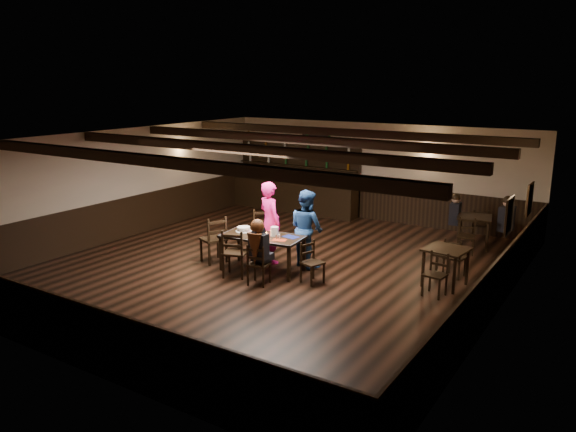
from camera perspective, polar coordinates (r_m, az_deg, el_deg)
The scene contains 25 objects.
ground at distance 11.90m, azimuth -1.29°, elevation -5.22°, with size 10.00×10.00×0.00m, color black.
room_shell at distance 11.47m, azimuth -1.19°, elevation 3.09°, with size 9.02×10.02×2.71m.
dining_table at distance 11.51m, azimuth -2.61°, elevation -2.34°, with size 1.76×1.02×0.75m.
chair_near_left at distance 11.18m, azimuth -5.52°, elevation -3.45°, with size 0.58×0.57×0.98m.
chair_near_right at distance 10.75m, azimuth -3.14°, elevation -4.66°, with size 0.44×0.42×0.82m.
chair_end_left at distance 12.10m, azimuth -7.41°, elevation -2.04°, with size 0.61×0.62×1.03m.
chair_end_right at distance 10.93m, azimuth 2.26°, elevation -4.34°, with size 0.46×0.47×0.81m.
chair_far_pushed at distance 12.92m, azimuth -2.56°, elevation -1.09°, with size 0.62×0.62×0.96m.
woman_pink at distance 12.00m, azimuth -1.86°, elevation -0.65°, with size 0.64×0.42×1.77m, color #F728A2.
man_blue at distance 11.78m, azimuth 1.90°, elevation -1.25°, with size 0.80×0.62×1.64m, color navy.
seated_person at distance 10.68m, azimuth -3.06°, elevation -2.67°, with size 0.36×0.53×0.87m.
cake at distance 11.81m, azimuth -4.54°, elevation -1.36°, with size 0.34×0.34×0.10m.
plate_stack_a at distance 11.47m, azimuth -2.83°, elevation -1.60°, with size 0.17×0.17×0.16m, color white.
plate_stack_b at distance 11.44m, azimuth -1.38°, elevation -1.56°, with size 0.16×0.16×0.19m, color white.
tea_light at distance 11.53m, azimuth -2.22°, elevation -1.81°, with size 0.06×0.06×0.06m.
salt_shaker at distance 11.26m, azimuth -0.91°, elevation -2.06°, with size 0.04×0.04×0.09m, color silver.
pepper_shaker at distance 11.24m, azimuth -1.17°, elevation -2.09°, with size 0.04×0.04×0.09m, color #A5A8AD.
drink_glass at distance 11.50m, azimuth -1.16°, elevation -1.69°, with size 0.07×0.07×0.10m, color silver.
menu_red at distance 11.16m, azimuth -0.89°, elevation -2.44°, with size 0.28×0.20×0.00m, color maroon.
menu_blue at distance 11.38m, azimuth 0.28°, elevation -2.12°, with size 0.32×0.22×0.00m, color #101853.
bar_counter at distance 16.85m, azimuth 0.67°, elevation 3.00°, with size 4.31×0.70×2.20m.
back_table_a at distance 11.08m, azimuth 15.78°, elevation -3.70°, with size 0.83×0.83×0.75m.
back_table_b at distance 13.84m, azimuth 18.41°, elevation -0.43°, with size 0.91×0.91×0.75m.
bg_patron_left at distance 14.02m, azimuth 16.64°, elevation 0.68°, with size 0.25×0.38×0.75m.
bg_patron_right at distance 13.75m, azimuth 21.35°, elevation 0.23°, with size 0.33×0.44×0.82m.
Camera 1 is at (6.28, -9.33, 3.87)m, focal length 35.00 mm.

